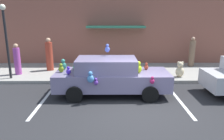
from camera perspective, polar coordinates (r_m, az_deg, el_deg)
ground_plane at (r=7.68m, az=7.53°, el=-10.60°), size 60.00×60.00×0.00m
sidewalk at (r=12.35m, az=4.44°, el=-0.46°), size 24.00×4.00×0.15m
storefront_building at (r=14.08m, az=3.92°, el=14.21°), size 24.00×1.25×6.40m
parking_stripe_front at (r=8.94m, az=17.31°, el=-7.45°), size 0.12×3.60×0.01m
parking_stripe_rear at (r=8.92m, az=-17.66°, el=-7.52°), size 0.12×3.60×0.01m
plush_covered_car at (r=8.82m, az=-0.42°, el=-1.62°), size 4.66×2.03×2.06m
teddy_bear_on_sidewalk at (r=11.46m, az=17.71°, el=0.06°), size 0.43×0.36×0.82m
street_lamp_post at (r=11.59m, az=-26.56°, el=8.66°), size 0.28×0.28×3.59m
pedestrian_near_shopfront at (r=12.41m, az=-24.02°, el=2.42°), size 0.34×0.34×1.66m
pedestrian_walking_past at (r=14.11m, az=20.60°, el=4.35°), size 0.36×0.36×1.82m
pedestrian_by_lamp at (r=12.72m, az=-16.43°, el=3.76°), size 0.40×0.40×1.86m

